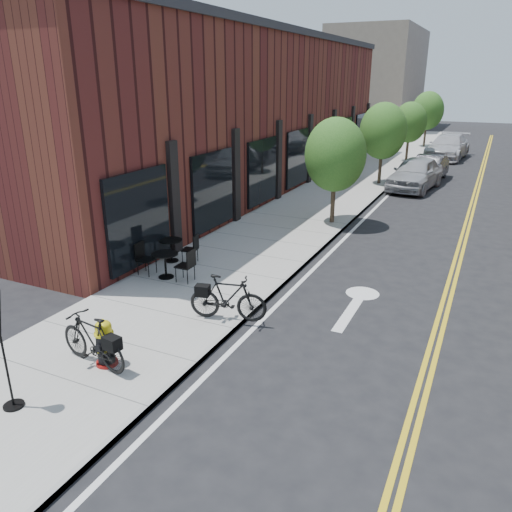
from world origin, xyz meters
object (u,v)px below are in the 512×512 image
Objects in this scene: fire_hydrant at (105,343)px; parked_car_a at (415,173)px; bicycle_right at (228,298)px; bistro_set_c at (171,247)px; parked_car_b at (429,168)px; bicycle_left at (92,340)px; parked_car_c at (448,147)px; bistro_set_b at (165,262)px.

fire_hydrant is 19.33m from parked_car_a.
bistro_set_c is at bearing 38.45° from bicycle_right.
parked_car_a is 2.57m from parked_car_b.
parked_car_a is at bearing 59.88° from bistro_set_c.
bicycle_left is 3.05m from bicycle_right.
parked_car_b is at bearing 61.67° from bistro_set_c.
fire_hydrant is 0.55× the size of bicycle_left.
parked_car_c is (5.20, 24.92, 0.25)m from bistro_set_c.
bicycle_right is at bearing 70.60° from fire_hydrant.
fire_hydrant is at bearing -79.16° from bistro_set_c.
parked_car_c is at bearing -17.32° from bicycle_right.
bicycle_right is at bearing -49.44° from bistro_set_c.
bicycle_right is at bearing 162.32° from bicycle_left.
bistro_set_c is (-0.59, 1.13, -0.02)m from bistro_set_b.
parked_car_b is (1.77, 19.09, 0.01)m from bicycle_right.
bistro_set_c is at bearing -96.83° from parked_car_c.
bistro_set_b is 0.42× the size of parked_car_b.
fire_hydrant is 30.28m from parked_car_c.
bicycle_right reaches higher than bistro_set_c.
bicycle_left is 22.03m from parked_car_b.
fire_hydrant is 0.57× the size of bistro_set_b.
parked_car_a is at bearing 87.23° from fire_hydrant.
fire_hydrant is 0.58× the size of bistro_set_c.
bistro_set_b is at bearing -73.48° from bistro_set_c.
bicycle_right is (1.38, 2.72, 0.01)m from bicycle_left.
bicycle_left is 0.31× the size of parked_car_c.
fire_hydrant is at bearing -90.79° from parked_car_a.
parked_car_c is (3.28, 30.23, 0.16)m from bicycle_left.
parked_car_c is at bearing 66.96° from bistro_set_c.
bicycle_left is 0.43× the size of parked_car_b.
bistro_set_c is at bearing 117.22° from fire_hydrant.
parked_car_a reaches higher than bicycle_left.
bistro_set_b is (-2.71, 1.47, -0.08)m from bicycle_right.
bicycle_right is at bearing -29.83° from bistro_set_b.
parked_car_b is at bearing 74.38° from bistro_set_b.
fire_hydrant is at bearing -92.67° from parked_car_b.
bicycle_right is 1.08× the size of bistro_set_c.
parked_car_a is (4.17, 15.08, 0.22)m from bistro_set_b.
parked_car_a reaches higher than bistro_set_c.
fire_hydrant is 4.35m from bistro_set_b.
bistro_set_c is 17.25m from parked_car_b.
parked_car_b is at bearing -18.66° from bicycle_right.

